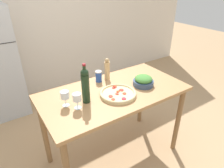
{
  "coord_description": "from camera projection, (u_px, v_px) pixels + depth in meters",
  "views": [
    {
      "loc": [
        -0.98,
        -1.44,
        1.91
      ],
      "look_at": [
        0.0,
        0.04,
        0.95
      ],
      "focal_mm": 32.0,
      "sensor_mm": 36.0,
      "label": 1
    }
  ],
  "objects": [
    {
      "name": "salt_canister",
      "position": [
        99.0,
        76.0,
        2.16
      ],
      "size": [
        0.07,
        0.07,
        0.12
      ],
      "color": "#284CA3",
      "rests_on": "prep_counter"
    },
    {
      "name": "ground_plane",
      "position": [
        114.0,
        154.0,
        2.43
      ],
      "size": [
        14.0,
        14.0,
        0.0
      ],
      "primitive_type": "plane",
      "color": "tan"
    },
    {
      "name": "pepper_mill",
      "position": [
        107.0,
        69.0,
        2.18
      ],
      "size": [
        0.06,
        0.06,
        0.25
      ],
      "color": "tan",
      "rests_on": "prep_counter"
    },
    {
      "name": "wall_back",
      "position": [
        46.0,
        18.0,
        3.32
      ],
      "size": [
        6.4,
        0.08,
        2.6
      ],
      "color": "silver",
      "rests_on": "ground_plane"
    },
    {
      "name": "wine_bottle",
      "position": [
        85.0,
        85.0,
        1.75
      ],
      "size": [
        0.07,
        0.07,
        0.37
      ],
      "color": "black",
      "rests_on": "prep_counter"
    },
    {
      "name": "homemade_pizza",
      "position": [
        118.0,
        94.0,
        1.92
      ],
      "size": [
        0.35,
        0.35,
        0.04
      ],
      "color": "#DBC189",
      "rests_on": "prep_counter"
    },
    {
      "name": "salad_bowl",
      "position": [
        143.0,
        81.0,
        2.09
      ],
      "size": [
        0.22,
        0.22,
        0.11
      ],
      "color": "#384C6B",
      "rests_on": "prep_counter"
    },
    {
      "name": "wine_glass_far",
      "position": [
        65.0,
        95.0,
        1.73
      ],
      "size": [
        0.08,
        0.08,
        0.14
      ],
      "color": "silver",
      "rests_on": "prep_counter"
    },
    {
      "name": "prep_counter",
      "position": [
        114.0,
        100.0,
        2.06
      ],
      "size": [
        1.48,
        0.77,
        0.89
      ],
      "color": "#A87A4C",
      "rests_on": "ground_plane"
    },
    {
      "name": "wine_glass_near",
      "position": [
        77.0,
        98.0,
        1.7
      ],
      "size": [
        0.08,
        0.08,
        0.14
      ],
      "color": "silver",
      "rests_on": "prep_counter"
    }
  ]
}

